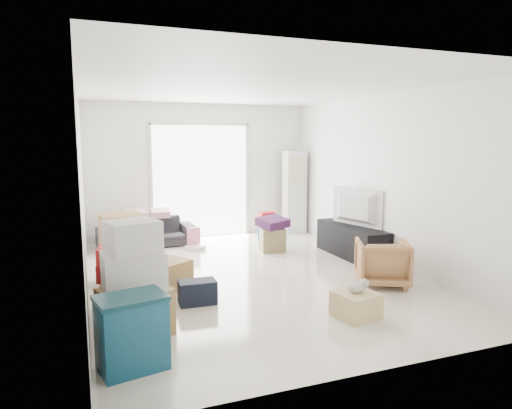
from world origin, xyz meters
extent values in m
cube|color=beige|center=(0.00, 0.00, -0.12)|extent=(4.50, 6.00, 0.24)
cube|color=white|center=(0.00, 0.00, 2.82)|extent=(4.50, 6.00, 0.24)
cube|color=white|center=(0.00, 3.12, 1.35)|extent=(4.50, 0.24, 2.70)
cube|color=white|center=(0.00, -3.12, 1.35)|extent=(4.50, 0.24, 2.70)
cube|color=white|center=(-2.37, 0.00, 1.35)|extent=(0.24, 6.00, 2.70)
cube|color=white|center=(2.37, 0.00, 1.35)|extent=(0.24, 6.00, 2.70)
cube|color=white|center=(0.00, 2.98, 1.15)|extent=(2.00, 0.01, 2.30)
cube|color=silver|center=(-1.00, 2.97, 1.15)|extent=(0.06, 0.04, 2.30)
cube|color=silver|center=(1.00, 2.97, 1.15)|extent=(0.06, 0.04, 2.30)
cube|color=silver|center=(0.00, 2.97, 2.30)|extent=(2.10, 0.04, 0.06)
cube|color=silver|center=(1.95, 2.65, 0.88)|extent=(0.45, 0.30, 1.75)
cube|color=black|center=(2.00, 0.46, 0.27)|extent=(0.48, 1.61, 0.54)
imported|color=black|center=(2.00, 0.46, 0.61)|extent=(0.89, 1.23, 0.14)
imported|color=#26272C|center=(-1.18, 2.50, 0.35)|extent=(1.80, 0.58, 0.70)
cube|color=#DA9FAC|center=(-1.38, 2.52, 0.76)|extent=(0.46, 0.40, 0.13)
cube|color=#DA9FAC|center=(-0.90, 2.53, 0.76)|extent=(0.37, 0.30, 0.12)
imported|color=#9E6C46|center=(1.55, -1.01, 0.34)|extent=(0.87, 0.85, 0.69)
cube|color=navy|center=(-1.90, -2.20, 0.15)|extent=(0.62, 0.49, 0.31)
cube|color=navy|center=(-1.90, -2.20, 0.46)|extent=(0.62, 0.49, 0.31)
cube|color=#0C333D|center=(-1.90, -2.20, 0.64)|extent=(0.65, 0.51, 0.04)
cube|color=#A18048|center=(-1.80, -1.48, 0.24)|extent=(0.78, 0.71, 0.48)
cube|color=silver|center=(-1.80, -1.48, 0.67)|extent=(0.62, 0.52, 0.38)
cube|color=silver|center=(-1.80, -1.48, 1.02)|extent=(0.58, 0.54, 0.32)
cube|color=#A18048|center=(-1.80, -0.87, 0.22)|extent=(0.67, 0.67, 0.43)
cube|color=red|center=(-1.80, -0.87, 0.53)|extent=(0.71, 0.53, 0.19)
cube|color=red|center=(-1.80, -0.87, 0.71)|extent=(0.69, 0.52, 0.17)
cube|color=#A18048|center=(-1.77, 0.42, 0.23)|extent=(0.65, 0.55, 0.46)
cube|color=#A18048|center=(-1.77, 0.42, 0.71)|extent=(0.60, 0.60, 0.50)
cube|color=#A18048|center=(-1.21, -0.12, 0.19)|extent=(0.63, 0.63, 0.38)
cube|color=black|center=(-1.00, -0.84, 0.14)|extent=(0.46, 0.29, 0.29)
cube|color=olive|center=(0.89, 1.30, 0.21)|extent=(0.48, 0.48, 0.41)
cube|color=#431A43|center=(0.89, 1.30, 0.48)|extent=(0.56, 0.56, 0.14)
cylinder|color=#0846B2|center=(1.04, 1.95, 0.38)|extent=(0.47, 0.47, 0.04)
cylinder|color=#0846B2|center=(1.16, 2.07, 0.18)|extent=(0.04, 0.04, 0.36)
cylinder|color=#0846B2|center=(0.92, 2.07, 0.18)|extent=(0.04, 0.04, 0.36)
cylinder|color=#0846B2|center=(0.92, 1.83, 0.18)|extent=(0.04, 0.04, 0.36)
cylinder|color=#0846B2|center=(1.16, 1.83, 0.18)|extent=(0.04, 0.04, 0.36)
cube|color=red|center=(1.04, 1.95, 0.50)|extent=(0.28, 0.22, 0.20)
cube|color=silver|center=(-0.40, 1.87, 0.04)|extent=(0.36, 0.34, 0.07)
cube|color=pink|center=(-0.40, 1.98, 0.23)|extent=(0.27, 0.13, 0.32)
cube|color=#D8BC7D|center=(0.57, -1.89, 0.14)|extent=(0.51, 0.51, 0.29)
ellipsoid|color=#B2ADA8|center=(0.57, -1.89, 0.34)|extent=(0.21, 0.14, 0.11)
cube|color=red|center=(0.57, -1.89, 0.35)|extent=(0.14, 0.12, 0.03)
sphere|color=#B2ADA8|center=(0.69, -1.86, 0.37)|extent=(0.11, 0.11, 0.11)
camera|label=1|loc=(-2.22, -6.08, 1.98)|focal=32.00mm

